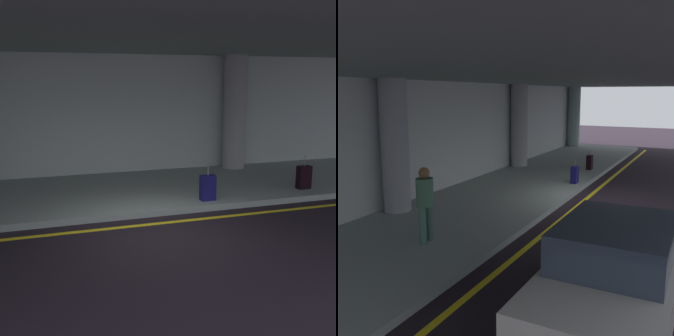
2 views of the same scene
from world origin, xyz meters
TOP-DOWN VIEW (x-y plane):
  - ground_plane at (0.00, 0.00)m, footprint 60.00×60.00m
  - sidewalk at (0.00, 3.10)m, footprint 26.00×4.20m
  - lane_stripe_yellow at (0.00, 0.55)m, footprint 26.00×0.14m
  - support_column_left_mid at (4.00, 4.80)m, footprint 0.76×0.76m
  - ceiling_overhang at (0.00, 2.60)m, footprint 28.00×13.20m
  - terminal_back_wall at (0.00, 5.35)m, footprint 26.00×0.30m
  - suitcase_upright_primary at (4.55, 1.67)m, footprint 0.36×0.22m
  - suitcase_upright_secondary at (1.65, 1.42)m, footprint 0.36×0.22m

SIDE VIEW (x-z plane):
  - ground_plane at x=0.00m, z-range 0.00..0.00m
  - lane_stripe_yellow at x=0.00m, z-range 0.00..0.01m
  - sidewalk at x=0.00m, z-range 0.00..0.15m
  - suitcase_upright_primary at x=4.55m, z-range 0.01..0.91m
  - suitcase_upright_secondary at x=1.65m, z-range 0.01..0.91m
  - terminal_back_wall at x=0.00m, z-range 0.00..3.80m
  - support_column_left_mid at x=4.00m, z-range 0.15..3.80m
  - ceiling_overhang at x=0.00m, z-range 3.80..4.10m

